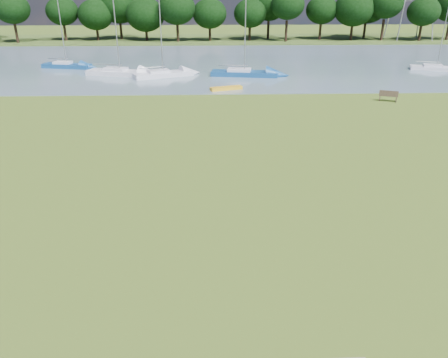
{
  "coord_description": "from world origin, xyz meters",
  "views": [
    {
      "loc": [
        -2.36,
        -21.79,
        9.99
      ],
      "look_at": [
        -1.67,
        -2.0,
        1.26
      ],
      "focal_mm": 35.0,
      "sensor_mm": 36.0,
      "label": 1
    }
  ],
  "objects_px": {
    "sailboat_0": "(162,73)",
    "sailboat_5": "(436,67)",
    "sailboat_1": "(66,64)",
    "kayak": "(226,88)",
    "sailboat_2": "(119,71)",
    "sailboat_4": "(244,72)",
    "riverbank_bench": "(388,96)"
  },
  "relations": [
    {
      "from": "riverbank_bench",
      "to": "sailboat_2",
      "type": "distance_m",
      "value": 31.37
    },
    {
      "from": "sailboat_0",
      "to": "kayak",
      "type": "bearing_deg",
      "value": -70.28
    },
    {
      "from": "riverbank_bench",
      "to": "sailboat_1",
      "type": "height_order",
      "value": "sailboat_1"
    },
    {
      "from": "riverbank_bench",
      "to": "sailboat_2",
      "type": "bearing_deg",
      "value": 175.93
    },
    {
      "from": "sailboat_0",
      "to": "sailboat_5",
      "type": "bearing_deg",
      "value": -18.99
    },
    {
      "from": "kayak",
      "to": "sailboat_2",
      "type": "xyz_separation_m",
      "value": [
        -12.78,
        8.83,
        0.34
      ]
    },
    {
      "from": "riverbank_bench",
      "to": "sailboat_5",
      "type": "height_order",
      "value": "sailboat_5"
    },
    {
      "from": "sailboat_1",
      "to": "sailboat_5",
      "type": "height_order",
      "value": "sailboat_1"
    },
    {
      "from": "sailboat_0",
      "to": "sailboat_5",
      "type": "relative_size",
      "value": 1.14
    },
    {
      "from": "kayak",
      "to": "sailboat_1",
      "type": "height_order",
      "value": "sailboat_1"
    },
    {
      "from": "sailboat_0",
      "to": "sailboat_2",
      "type": "bearing_deg",
      "value": 141.99
    },
    {
      "from": "sailboat_1",
      "to": "sailboat_5",
      "type": "xyz_separation_m",
      "value": [
        48.67,
        -3.29,
        -0.11
      ]
    },
    {
      "from": "sailboat_0",
      "to": "sailboat_4",
      "type": "height_order",
      "value": "sailboat_4"
    },
    {
      "from": "sailboat_1",
      "to": "sailboat_5",
      "type": "relative_size",
      "value": 1.19
    },
    {
      "from": "kayak",
      "to": "sailboat_0",
      "type": "bearing_deg",
      "value": 115.19
    },
    {
      "from": "sailboat_1",
      "to": "riverbank_bench",
      "type": "bearing_deg",
      "value": -16.18
    },
    {
      "from": "sailboat_0",
      "to": "sailboat_1",
      "type": "relative_size",
      "value": 0.96
    },
    {
      "from": "sailboat_0",
      "to": "sailboat_1",
      "type": "xyz_separation_m",
      "value": [
        -13.46,
        6.77,
        0.01
      ]
    },
    {
      "from": "sailboat_0",
      "to": "sailboat_2",
      "type": "distance_m",
      "value": 5.56
    },
    {
      "from": "kayak",
      "to": "sailboat_5",
      "type": "height_order",
      "value": "sailboat_5"
    },
    {
      "from": "riverbank_bench",
      "to": "sailboat_0",
      "type": "height_order",
      "value": "sailboat_0"
    },
    {
      "from": "sailboat_1",
      "to": "kayak",
      "type": "bearing_deg",
      "value": -22.0
    },
    {
      "from": "sailboat_1",
      "to": "sailboat_4",
      "type": "distance_m",
      "value": 24.17
    },
    {
      "from": "kayak",
      "to": "sailboat_0",
      "type": "distance_m",
      "value": 10.55
    },
    {
      "from": "sailboat_0",
      "to": "sailboat_5",
      "type": "distance_m",
      "value": 35.38
    },
    {
      "from": "sailboat_2",
      "to": "sailboat_5",
      "type": "xyz_separation_m",
      "value": [
        40.61,
        2.19,
        -0.1
      ]
    },
    {
      "from": "sailboat_2",
      "to": "sailboat_5",
      "type": "relative_size",
      "value": 1.28
    },
    {
      "from": "sailboat_1",
      "to": "sailboat_2",
      "type": "height_order",
      "value": "sailboat_2"
    },
    {
      "from": "riverbank_bench",
      "to": "kayak",
      "type": "distance_m",
      "value": 16.12
    },
    {
      "from": "sailboat_2",
      "to": "sailboat_1",
      "type": "bearing_deg",
      "value": 160.87
    },
    {
      "from": "sailboat_4",
      "to": "sailboat_2",
      "type": "bearing_deg",
      "value": -174.13
    },
    {
      "from": "sailboat_0",
      "to": "sailboat_1",
      "type": "height_order",
      "value": "sailboat_1"
    }
  ]
}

